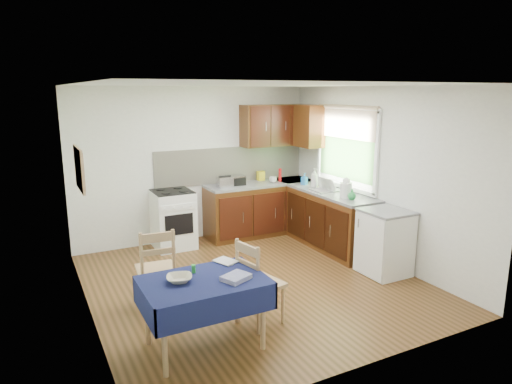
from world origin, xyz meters
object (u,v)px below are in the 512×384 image
dining_table (204,290)px  chair_near (257,281)px  chair_far (157,267)px  kettle (346,189)px  sandwich_press (236,180)px  toaster (225,182)px  dish_rack (326,189)px

dining_table → chair_near: 0.68m
dining_table → chair_far: 1.01m
chair_near → kettle: 2.51m
dining_table → chair_near: bearing=22.4°
chair_far → chair_near: (0.84, -0.83, -0.01)m
chair_near → sandwich_press: size_ratio=3.37×
toaster → dish_rack: dish_rack is taller
dining_table → dish_rack: dish_rack is taller
dining_table → toaster: bearing=71.6°
chair_far → chair_near: chair_far is taller
toaster → kettle: size_ratio=0.84×
dish_rack → kettle: size_ratio=1.46×
sandwich_press → dish_rack: bearing=-20.4°
chair_near → dish_rack: bearing=-62.7°
dining_table → chair_near: (0.65, 0.16, -0.10)m
chair_far → dish_rack: 3.14m
sandwich_press → kettle: size_ratio=0.94×
dining_table → chair_near: size_ratio=1.23×
dining_table → kettle: kettle is taller
chair_far → sandwich_press: bearing=-127.6°
sandwich_press → kettle: kettle is taller
chair_near → sandwich_press: 3.05m
chair_far → dish_rack: size_ratio=2.23×
toaster → sandwich_press: bearing=45.3°
dish_rack → kettle: 0.52m
sandwich_press → kettle: bearing=-31.8°
chair_far → chair_near: size_ratio=1.03×
toaster → dish_rack: (1.31, -0.96, -0.06)m
dining_table → toaster: size_ratio=4.63×
chair_near → kettle: (2.12, 1.24, 0.54)m
toaster → chair_near: bearing=-85.8°
chair_near → toaster: toaster is taller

